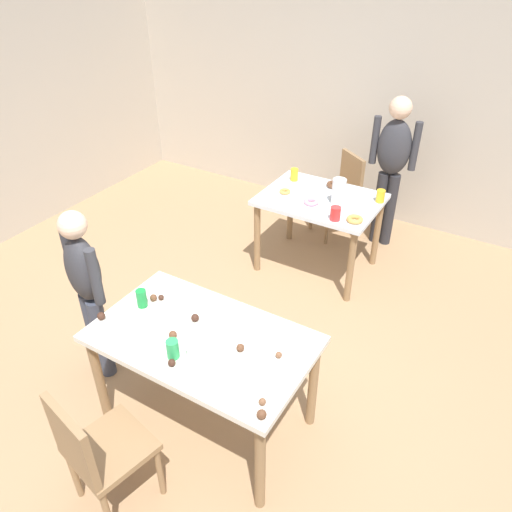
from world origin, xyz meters
name	(u,v)px	position (x,y,z in m)	size (l,w,h in m)	color
ground_plane	(220,396)	(0.00, 0.00, 0.00)	(6.40, 6.40, 0.00)	#9E7A56
wall_back	(390,100)	(0.00, 3.20, 1.30)	(6.40, 0.10, 2.60)	#BCB2A3
dining_table_near	(203,348)	(0.04, -0.20, 0.66)	(1.32, 0.78, 0.75)	silver
dining_table_far	(320,208)	(-0.11, 1.83, 0.64)	(1.05, 0.79, 0.75)	silver
chair_near_table	(96,449)	(-0.11, -0.96, 0.50)	(0.48, 0.48, 0.87)	olive
chair_far_table	(342,190)	(-0.19, 2.57, 0.50)	(0.56, 0.56, 0.87)	olive
person_girl_near	(86,284)	(-0.90, -0.21, 0.79)	(0.45, 0.29, 1.33)	#383D4C
person_adult_far	(392,160)	(0.27, 2.60, 0.91)	(0.45, 0.23, 1.52)	#28282D
mixing_bowl	(202,349)	(0.13, -0.31, 0.79)	(0.19, 0.19, 0.07)	white
soda_can	(142,298)	(-0.46, -0.16, 0.81)	(0.07, 0.07, 0.12)	#198438
fork_near	(231,377)	(0.36, -0.38, 0.75)	(0.17, 0.02, 0.01)	silver
cup_near_0	(173,349)	(0.00, -0.41, 0.81)	(0.07, 0.07, 0.12)	green
cake_ball_0	(195,318)	(-0.08, -0.10, 0.77)	(0.05, 0.05, 0.05)	#3D2319
cake_ball_1	(172,363)	(0.04, -0.47, 0.77)	(0.04, 0.04, 0.04)	#3D2319
cake_ball_2	(173,335)	(-0.10, -0.29, 0.77)	(0.05, 0.05, 0.05)	brown
cake_ball_3	(279,355)	(0.51, -0.11, 0.77)	(0.04, 0.04, 0.04)	brown
cake_ball_4	(262,402)	(0.60, -0.45, 0.77)	(0.04, 0.04, 0.04)	brown
cake_ball_5	(153,298)	(-0.43, -0.08, 0.77)	(0.05, 0.05, 0.05)	brown
cake_ball_6	(262,414)	(0.64, -0.52, 0.78)	(0.05, 0.05, 0.05)	brown
cake_ball_7	(240,348)	(0.30, -0.18, 0.77)	(0.05, 0.05, 0.05)	brown
cake_ball_8	(101,316)	(-0.59, -0.39, 0.77)	(0.05, 0.05, 0.05)	#3D2319
cake_ball_9	(161,297)	(-0.39, -0.05, 0.77)	(0.04, 0.04, 0.04)	#3D2319
pitcher_far	(339,192)	(0.06, 1.79, 0.87)	(0.12, 0.12, 0.23)	white
cup_far_0	(381,196)	(0.37, 2.02, 0.81)	(0.08, 0.08, 0.11)	yellow
cup_far_1	(294,175)	(-0.49, 2.03, 0.81)	(0.07, 0.07, 0.12)	yellow
cup_far_2	(335,214)	(0.16, 1.52, 0.81)	(0.09, 0.09, 0.12)	red
donut_far_0	(285,191)	(-0.44, 1.75, 0.77)	(0.10, 0.10, 0.03)	gold
donut_far_1	(334,185)	(-0.10, 2.10, 0.77)	(0.14, 0.14, 0.04)	brown
donut_far_2	(355,219)	(0.31, 1.57, 0.77)	(0.14, 0.14, 0.04)	gold
donut_far_3	(311,202)	(-0.14, 1.68, 0.77)	(0.13, 0.13, 0.04)	pink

